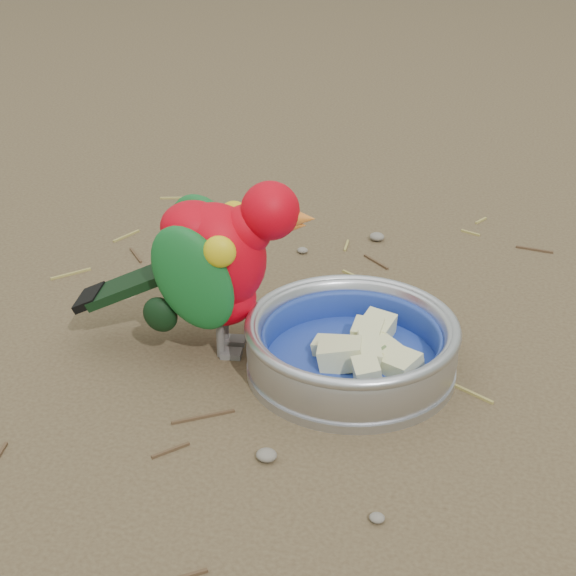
% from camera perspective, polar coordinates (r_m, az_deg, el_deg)
% --- Properties ---
extents(ground, '(60.00, 60.00, 0.00)m').
position_cam_1_polar(ground, '(0.98, 5.83, -4.78)').
color(ground, brown).
extents(food_bowl, '(0.23, 0.23, 0.02)m').
position_cam_1_polar(food_bowl, '(0.96, 4.08, -5.00)').
color(food_bowl, '#B2B2BA').
rests_on(food_bowl, ground).
extents(bowl_wall, '(0.23, 0.23, 0.04)m').
position_cam_1_polar(bowl_wall, '(0.94, 4.14, -3.47)').
color(bowl_wall, '#B2B2BA').
rests_on(bowl_wall, food_bowl).
extents(fruit_wedges, '(0.14, 0.14, 0.03)m').
position_cam_1_polar(fruit_wedges, '(0.95, 4.13, -3.83)').
color(fruit_wedges, beige).
rests_on(fruit_wedges, food_bowl).
extents(lory_parrot, '(0.25, 0.15, 0.20)m').
position_cam_1_polar(lory_parrot, '(0.95, -4.67, 1.03)').
color(lory_parrot, '#C20110').
rests_on(lory_parrot, ground).
extents(ground_debris, '(0.90, 0.80, 0.01)m').
position_cam_1_polar(ground_debris, '(1.04, 8.42, -2.56)').
color(ground_debris, olive).
rests_on(ground_debris, ground).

